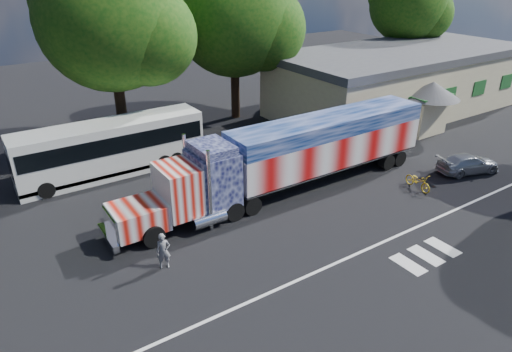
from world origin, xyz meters
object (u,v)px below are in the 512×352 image
tree_ne_a (236,16)px  tree_n_mid (112,19)px  parked_car (468,163)px  woman (163,251)px  semi_truck (295,154)px  coach_bus (112,147)px  bicycle (418,181)px  tree_far_ne (409,4)px

tree_ne_a → tree_n_mid: (-10.09, -1.87, 0.61)m
parked_car → woman: 19.64m
semi_truck → woman: bearing=-163.2°
coach_bus → tree_n_mid: bearing=59.0°
coach_bus → parked_car: (18.32, -12.00, -1.11)m
parked_car → tree_ne_a: (-6.17, 17.29, 7.44)m
woman → tree_ne_a: tree_ne_a is taller
bicycle → tree_far_ne: size_ratio=0.16×
tree_ne_a → coach_bus: bearing=-156.5°
woman → bicycle: (15.13, -1.16, -0.33)m
parked_car → bicycle: size_ratio=2.15×
tree_ne_a → tree_n_mid: size_ratio=0.96×
coach_bus → tree_far_ne: (31.11, 4.48, 6.38)m
woman → bicycle: bearing=15.8°
parked_car → bicycle: bearing=104.4°
semi_truck → tree_ne_a: bearing=72.1°
coach_bus → woman: (-1.27, -10.65, -0.87)m
semi_truck → tree_far_ne: bearing=28.0°
tree_ne_a → semi_truck: bearing=-107.9°
tree_ne_a → tree_far_ne: (18.96, -0.82, 0.06)m
parked_car → woman: woman is taller
coach_bus → parked_car: 21.93m
semi_truck → coach_bus: (-7.90, 7.88, -0.48)m
tree_n_mid → tree_ne_a: bearing=10.5°
coach_bus → parked_car: coach_bus is taller
woman → tree_n_mid: size_ratio=0.12×
bicycle → tree_far_ne: (17.26, 16.28, 7.58)m
parked_car → coach_bus: bearing=73.6°
woman → tree_ne_a: size_ratio=0.13×
woman → tree_ne_a: bearing=70.0°
semi_truck → bicycle: bearing=-33.4°
bicycle → tree_far_ne: tree_far_ne is taller
coach_bus → tree_ne_a: 14.69m
bicycle → semi_truck: bearing=152.9°
coach_bus → parked_car: bearing=-33.2°
coach_bus → bicycle: size_ratio=6.03×
parked_car → tree_n_mid: 23.81m
semi_truck → woman: semi_truck is taller
semi_truck → tree_n_mid: size_ratio=1.50×
coach_bus → bicycle: coach_bus is taller
semi_truck → parked_car: (10.42, -4.12, -1.59)m
coach_bus → tree_far_ne: 32.07m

